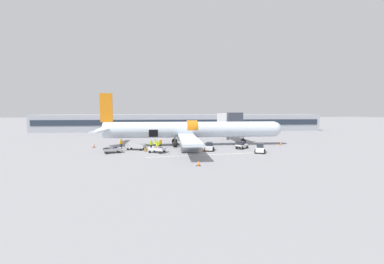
% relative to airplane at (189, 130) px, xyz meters
% --- Properties ---
extents(ground_plane, '(500.00, 500.00, 0.00)m').
position_rel_airplane_xyz_m(ground_plane, '(0.32, -6.13, -3.05)').
color(ground_plane, gray).
extents(apron_marking_line, '(18.48, 2.61, 0.01)m').
position_rel_airplane_xyz_m(apron_marking_line, '(1.73, -10.70, -3.05)').
color(apron_marking_line, silver).
rests_on(apron_marking_line, ground_plane).
extents(terminal_strip, '(98.50, 10.80, 5.76)m').
position_rel_airplane_xyz_m(terminal_strip, '(0.32, 37.65, -0.17)').
color(terminal_strip, '#9EA3AD').
rests_on(terminal_strip, ground_plane).
extents(jet_bridge_stub, '(3.16, 13.59, 6.59)m').
position_rel_airplane_xyz_m(jet_bridge_stub, '(9.98, 7.32, 2.03)').
color(jet_bridge_stub, '#4C4C51').
rests_on(jet_bridge_stub, ground_plane).
extents(airplane, '(37.58, 33.49, 10.30)m').
position_rel_airplane_xyz_m(airplane, '(0.00, 0.00, 0.00)').
color(airplane, silver).
rests_on(airplane, ground_plane).
extents(baggage_tug_lead, '(2.69, 2.60, 1.40)m').
position_rel_airplane_xyz_m(baggage_tug_lead, '(9.20, -5.22, -2.46)').
color(baggage_tug_lead, white).
rests_on(baggage_tug_lead, ground_plane).
extents(baggage_tug_mid, '(2.15, 3.10, 1.41)m').
position_rel_airplane_xyz_m(baggage_tug_mid, '(2.98, -6.59, -2.45)').
color(baggage_tug_mid, silver).
rests_on(baggage_tug_mid, ground_plane).
extents(baggage_tug_rear, '(2.33, 2.80, 1.53)m').
position_rel_airplane_xyz_m(baggage_tug_rear, '(10.90, -9.73, -2.41)').
color(baggage_tug_rear, white).
rests_on(baggage_tug_rear, ground_plane).
extents(baggage_cart_loading, '(4.32, 2.46, 1.05)m').
position_rel_airplane_xyz_m(baggage_cart_loading, '(-9.80, -4.68, -2.53)').
color(baggage_cart_loading, '#B7BABF').
rests_on(baggage_cart_loading, ground_plane).
extents(baggage_cart_queued, '(3.59, 2.58, 0.96)m').
position_rel_airplane_xyz_m(baggage_cart_queued, '(-5.90, -8.01, -2.57)').
color(baggage_cart_queued, silver).
rests_on(baggage_cart_queued, ground_plane).
extents(baggage_cart_empty, '(3.70, 2.63, 0.93)m').
position_rel_airplane_xyz_m(baggage_cart_empty, '(-13.30, -7.43, -2.60)').
color(baggage_cart_empty, '#B7BABF').
rests_on(baggage_cart_empty, ground_plane).
extents(ground_crew_loader_a, '(0.56, 0.50, 1.64)m').
position_rel_airplane_xyz_m(ground_crew_loader_a, '(-7.24, -4.16, -2.19)').
color(ground_crew_loader_a, black).
rests_on(ground_crew_loader_a, ground_plane).
extents(ground_crew_loader_b, '(0.61, 0.55, 1.82)m').
position_rel_airplane_xyz_m(ground_crew_loader_b, '(-5.62, -3.51, -2.10)').
color(ground_crew_loader_b, black).
rests_on(ground_crew_loader_b, ground_plane).
extents(ground_crew_driver, '(0.51, 0.51, 1.59)m').
position_rel_airplane_xyz_m(ground_crew_driver, '(-5.81, -4.49, -2.22)').
color(ground_crew_driver, black).
rests_on(ground_crew_driver, ground_plane).
extents(ground_crew_supervisor, '(0.46, 0.56, 1.61)m').
position_rel_airplane_xyz_m(ground_crew_supervisor, '(-6.55, -2.92, -2.20)').
color(ground_crew_supervisor, black).
rests_on(ground_crew_supervisor, ground_plane).
extents(ground_crew_helper, '(0.53, 0.48, 1.58)m').
position_rel_airplane_xyz_m(ground_crew_helper, '(-6.13, -5.43, -2.22)').
color(ground_crew_helper, '#2D2D33').
rests_on(ground_crew_helper, ground_plane).
extents(ground_crew_marshal, '(0.56, 0.56, 1.76)m').
position_rel_airplane_xyz_m(ground_crew_marshal, '(-12.82, -2.83, -2.13)').
color(ground_crew_marshal, '#1E2338').
rests_on(ground_crew_marshal, ground_plane).
extents(suitcase_on_tarmac_upright, '(0.52, 0.35, 0.76)m').
position_rel_airplane_xyz_m(suitcase_on_tarmac_upright, '(-8.03, -6.65, -2.72)').
color(suitcase_on_tarmac_upright, olive).
rests_on(suitcase_on_tarmac_upright, ground_plane).
extents(safety_cone_nose, '(0.50, 0.50, 0.67)m').
position_rel_airplane_xyz_m(safety_cone_nose, '(18.55, -1.51, -2.74)').
color(safety_cone_nose, black).
rests_on(safety_cone_nose, ground_plane).
extents(safety_cone_engine_left, '(0.56, 0.56, 0.65)m').
position_rel_airplane_xyz_m(safety_cone_engine_left, '(-0.36, -17.94, -2.75)').
color(safety_cone_engine_left, black).
rests_on(safety_cone_engine_left, ground_plane).
extents(safety_cone_wingtip, '(0.55, 0.55, 0.72)m').
position_rel_airplane_xyz_m(safety_cone_wingtip, '(1.91, -7.54, -2.71)').
color(safety_cone_wingtip, black).
rests_on(safety_cone_wingtip, ground_plane).
extents(safety_cone_tail, '(0.55, 0.55, 0.72)m').
position_rel_airplane_xyz_m(safety_cone_tail, '(-18.22, -1.11, -2.71)').
color(safety_cone_tail, black).
rests_on(safety_cone_tail, ground_plane).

